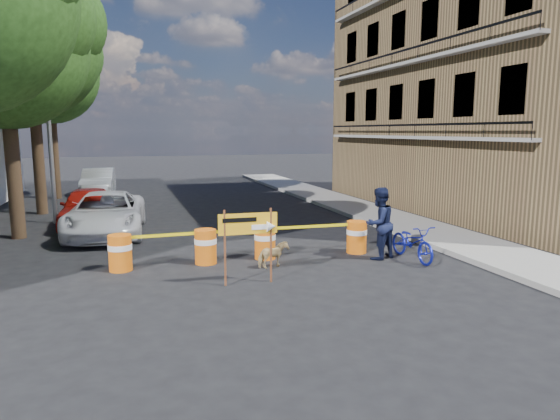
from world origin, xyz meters
TOP-DOWN VIEW (x-y plane):
  - ground at (0.00, 0.00)m, footprint 120.00×120.00m
  - sidewalk_east at (6.20, 6.00)m, footprint 2.40×40.00m
  - apartment_building at (12.00, 8.00)m, footprint 8.00×16.00m
  - tree_mid_a at (-6.74, 7.00)m, footprint 5.25×5.00m
  - tree_mid_b at (-6.73, 12.00)m, footprint 5.67×5.40m
  - tree_far at (-6.74, 17.00)m, footprint 5.04×4.80m
  - streetlamp at (-5.93, 9.50)m, footprint 1.25×0.18m
  - barrel_far_left at (-3.66, 2.06)m, footprint 0.58×0.58m
  - barrel_mid_left at (-1.55, 2.10)m, footprint 0.58×0.58m
  - barrel_mid_right at (0.06, 2.12)m, footprint 0.58×0.58m
  - barrel_far_right at (2.71, 2.00)m, footprint 0.58×0.58m
  - detour_sign at (-0.75, 0.05)m, footprint 1.33×0.25m
  - pedestrian at (2.97, 1.20)m, footprint 1.15×1.03m
  - bicycle at (3.76, 0.81)m, footprint 0.68×0.99m
  - dog at (0.00, 1.18)m, footprint 0.85×0.56m
  - suv_white at (-4.11, 6.70)m, footprint 2.71×5.24m
  - sedan_red at (-4.80, 8.60)m, footprint 1.95×4.22m
  - sedan_silver at (-4.80, 17.60)m, footprint 1.72×4.46m

SIDE VIEW (x-z plane):
  - ground at x=0.00m, z-range 0.00..0.00m
  - sidewalk_east at x=6.20m, z-range 0.00..0.15m
  - dog at x=0.00m, z-range 0.00..0.66m
  - barrel_far_left at x=-3.66m, z-range 0.02..0.92m
  - barrel_mid_left at x=-1.55m, z-range 0.02..0.92m
  - barrel_mid_right at x=0.06m, z-range 0.02..0.92m
  - barrel_far_right at x=2.71m, z-range 0.02..0.92m
  - sedan_red at x=-4.80m, z-range 0.00..1.40m
  - suv_white at x=-4.11m, z-range 0.00..1.41m
  - sedan_silver at x=-4.80m, z-range 0.00..1.45m
  - bicycle at x=3.76m, z-range 0.00..1.85m
  - pedestrian at x=2.97m, z-range 0.00..1.94m
  - detour_sign at x=-0.75m, z-range 0.39..2.10m
  - streetlamp at x=-5.93m, z-range 0.38..8.38m
  - apartment_building at x=12.00m, z-range 0.00..12.00m
  - tree_mid_a at x=-6.74m, z-range 1.67..10.34m
  - tree_far at x=-6.74m, z-range 1.80..10.64m
  - tree_mid_b at x=-6.73m, z-range 1.90..11.53m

